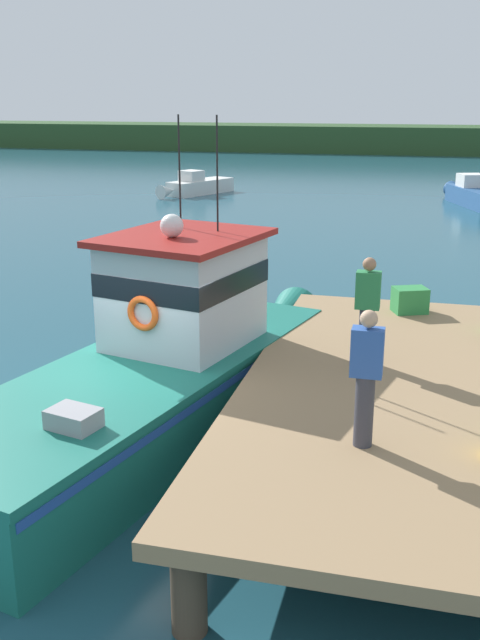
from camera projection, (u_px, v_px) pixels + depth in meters
name	position (u px, v px, depth m)	size (l,w,h in m)	color
ground_plane	(138.00, 431.00, 11.62)	(200.00, 200.00, 0.00)	#1E4C5B
dock	(459.00, 398.00, 10.16)	(6.00, 9.00, 1.20)	#4C3D2D
main_fishing_boat	(164.00, 366.00, 11.57)	(4.36, 9.95, 4.80)	#196B5B
crate_stack_near_edge	(410.00, 300.00, 13.69)	(0.60, 0.44, 0.47)	#2D8442
deckhand_by_the_boat	(367.00, 308.00, 10.90)	(0.36, 0.22, 1.63)	#383842
deckhand_further_back	(366.00, 376.00, 8.28)	(0.36, 0.22, 1.63)	#383842
moored_boat_mid_harbor	(196.00, 186.00, 39.33)	(3.06, 5.01, 1.29)	silver
moored_boat_near_channel	(473.00, 194.00, 35.60)	(2.94, 5.69, 1.43)	#285184
far_shoreline	(387.00, 139.00, 68.69)	(120.00, 8.00, 2.40)	#284723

